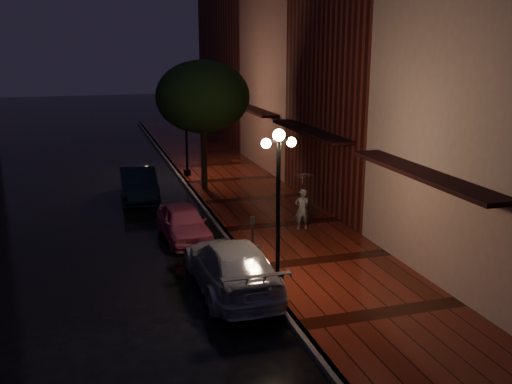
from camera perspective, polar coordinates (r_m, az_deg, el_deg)
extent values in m
plane|color=black|center=(20.55, -3.32, -4.17)|extent=(120.00, 120.00, 0.00)
cube|color=#43160C|center=(21.14, 2.62, -3.41)|extent=(4.50, 60.00, 0.15)
cube|color=#595451|center=(20.53, -3.33, -3.97)|extent=(0.25, 60.00, 0.15)
cube|color=#511914|center=(23.91, 12.15, 11.64)|extent=(5.00, 8.00, 11.00)
cube|color=#8C5951|center=(31.21, 4.88, 10.69)|extent=(5.00, 8.00, 9.00)
cube|color=#511914|center=(40.63, -0.42, 12.35)|extent=(5.00, 12.00, 10.00)
cylinder|color=black|center=(15.41, 2.22, -2.22)|extent=(0.12, 0.12, 4.00)
cylinder|color=black|center=(16.05, 2.16, -8.55)|extent=(0.36, 0.36, 0.30)
cube|color=black|center=(14.96, 2.30, 5.14)|extent=(0.70, 0.08, 0.08)
sphere|color=#FFDE99|center=(14.93, 2.31, 5.71)|extent=(0.32, 0.32, 0.32)
sphere|color=#FFDE99|center=(14.85, 1.02, 4.89)|extent=(0.26, 0.26, 0.26)
sphere|color=#FFDE99|center=(15.08, 3.56, 5.01)|extent=(0.26, 0.26, 0.26)
cylinder|color=black|center=(28.70, -6.97, 5.57)|extent=(0.12, 0.12, 4.00)
cylinder|color=black|center=(29.04, -6.86, 1.96)|extent=(0.36, 0.36, 0.30)
cube|color=black|center=(28.46, -7.09, 9.55)|extent=(0.70, 0.08, 0.08)
sphere|color=#FFDE99|center=(28.44, -7.10, 9.85)|extent=(0.32, 0.32, 0.32)
sphere|color=#FFDE99|center=(28.40, -7.79, 9.42)|extent=(0.26, 0.26, 0.26)
sphere|color=#FFDE99|center=(28.52, -6.39, 9.48)|extent=(0.26, 0.26, 0.26)
cylinder|color=black|center=(25.91, -5.23, 3.75)|extent=(0.28, 0.28, 3.20)
ellipsoid|color=black|center=(25.55, -5.36, 9.48)|extent=(4.16, 4.16, 3.20)
sphere|color=black|center=(26.34, -4.09, 8.35)|extent=(1.80, 1.80, 1.80)
sphere|color=black|center=(24.80, -6.38, 8.14)|extent=(1.80, 1.80, 1.80)
imported|color=#C45072|center=(19.89, -7.27, -3.05)|extent=(1.63, 3.67, 1.23)
imported|color=black|center=(25.27, -11.67, 0.80)|extent=(1.60, 4.32, 1.41)
imported|color=#B0B2B9|center=(15.77, -2.46, -7.37)|extent=(2.04, 4.90, 1.42)
imported|color=silver|center=(20.39, 4.63, -1.72)|extent=(0.59, 0.43, 1.48)
imported|color=silver|center=(20.15, 4.69, 0.84)|extent=(0.86, 0.88, 0.79)
cylinder|color=black|center=(20.30, 4.65, -0.79)|extent=(0.02, 0.02, 1.18)
cube|color=black|center=(20.41, 5.34, -1.44)|extent=(0.12, 0.28, 0.30)
cylinder|color=black|center=(17.38, -0.34, -5.09)|extent=(0.07, 0.07, 1.20)
cube|color=black|center=(17.15, -0.34, -2.85)|extent=(0.15, 0.13, 0.24)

